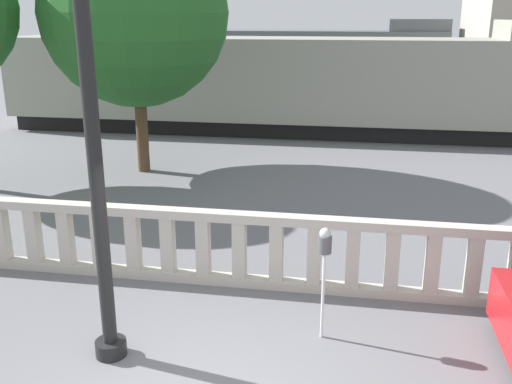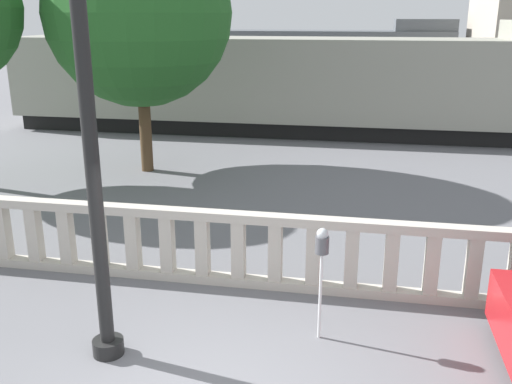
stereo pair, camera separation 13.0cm
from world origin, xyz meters
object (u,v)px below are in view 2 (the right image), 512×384
Objects in this scene: train_far at (254,59)px; parking_meter at (322,250)px; train_near at (296,84)px; tree_left at (139,13)px; lamppost at (86,99)px.

parking_meter is at bearing -77.16° from train_far.
parking_meter is 0.07× the size of train_far.
train_far is (-5.67, 24.88, 0.48)m from parking_meter.
train_near reaches higher than parking_meter.
train_near is 3.08× the size of tree_left.
lamppost is at bearing -92.34° from train_near.
lamppost is 0.99× the size of tree_left.
lamppost reaches higher than train_near.
lamppost is 25.98m from train_far.
tree_left reaches higher than parking_meter.
lamppost is 8.93m from tree_left.
train_far is 17.47m from tree_left.
parking_meter is (2.56, 0.87, -1.95)m from lamppost.
train_near is 7.13m from tree_left.
tree_left reaches higher than train_near.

